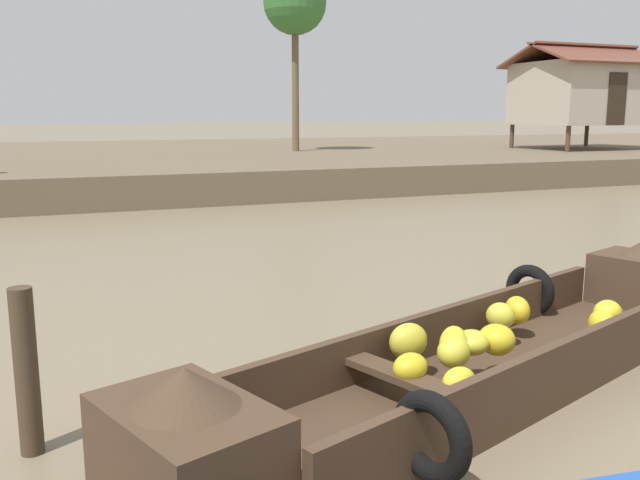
{
  "coord_description": "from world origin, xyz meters",
  "views": [
    {
      "loc": [
        -2.51,
        -0.29,
        2.05
      ],
      "look_at": [
        0.26,
        6.52,
        0.68
      ],
      "focal_mm": 38.06,
      "sensor_mm": 36.0,
      "label": 1
    }
  ],
  "objects": [
    {
      "name": "banana_boat",
      "position": [
        0.58,
        3.77,
        0.28
      ],
      "size": [
        6.0,
        2.94,
        0.83
      ],
      "color": "#473323",
      "rests_on": "ground"
    },
    {
      "name": "mooring_post",
      "position": [
        -2.69,
        3.95,
        0.52
      ],
      "size": [
        0.14,
        0.14,
        1.05
      ],
      "primitive_type": "cylinder",
      "color": "#423323",
      "rests_on": "ground"
    },
    {
      "name": "riverbank_strip",
      "position": [
        0.0,
        24.53,
        0.38
      ],
      "size": [
        160.0,
        20.0,
        0.76
      ],
      "primitive_type": "cube",
      "color": "brown",
      "rests_on": "ground"
    },
    {
      "name": "ground_plane",
      "position": [
        0.0,
        10.0,
        0.0
      ],
      "size": [
        300.0,
        300.0,
        0.0
      ],
      "primitive_type": "plane",
      "color": "#7A6B51"
    },
    {
      "name": "stilt_house_mid_left",
      "position": [
        16.05,
        19.73,
        2.84
      ],
      "size": [
        4.77,
        3.93,
        3.8
      ],
      "color": "#4C3826",
      "rests_on": "riverbank_strip"
    },
    {
      "name": "palm_tree_mid",
      "position": [
        5.79,
        22.33,
        5.7
      ],
      "size": [
        2.15,
        2.15,
        6.09
      ],
      "color": "brown",
      "rests_on": "riverbank_strip"
    }
  ]
}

